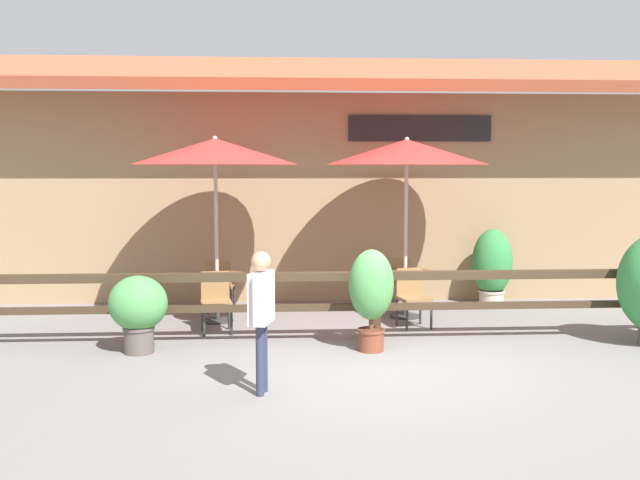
{
  "coord_description": "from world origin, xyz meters",
  "views": [
    {
      "loc": [
        -1.31,
        -8.27,
        2.34
      ],
      "look_at": [
        -0.71,
        1.53,
        1.33
      ],
      "focal_mm": 40.0,
      "sensor_mm": 36.0,
      "label": 1
    }
  ],
  "objects_px": {
    "chair_near_streetside": "(216,299)",
    "patio_umbrella_near": "(215,152)",
    "potted_plant_corner_fern": "(138,308)",
    "potted_plant_tall_tropical": "(371,291)",
    "patio_umbrella_middle": "(407,152)",
    "chair_middle_streetside": "(412,295)",
    "potted_plant_small_flowering": "(492,265)",
    "chair_near_wallside": "(220,283)",
    "pedestrian": "(261,303)",
    "chair_middle_wallside": "(397,280)",
    "dining_table_near": "(217,284)",
    "dining_table_middle": "(405,280)"
  },
  "relations": [
    {
      "from": "patio_umbrella_middle",
      "to": "potted_plant_corner_fern",
      "type": "height_order",
      "value": "patio_umbrella_middle"
    },
    {
      "from": "chair_middle_wallside",
      "to": "potted_plant_small_flowering",
      "type": "distance_m",
      "value": 1.72
    },
    {
      "from": "chair_middle_wallside",
      "to": "pedestrian",
      "type": "xyz_separation_m",
      "value": [
        -2.14,
        -4.35,
        0.47
      ]
    },
    {
      "from": "chair_near_streetside",
      "to": "pedestrian",
      "type": "xyz_separation_m",
      "value": [
        0.7,
        -2.82,
        0.47
      ]
    },
    {
      "from": "chair_near_wallside",
      "to": "chair_near_streetside",
      "type": "bearing_deg",
      "value": 95.88
    },
    {
      "from": "dining_table_middle",
      "to": "potted_plant_corner_fern",
      "type": "distance_m",
      "value": 4.21
    },
    {
      "from": "patio_umbrella_near",
      "to": "chair_near_streetside",
      "type": "relative_size",
      "value": 3.26
    },
    {
      "from": "patio_umbrella_middle",
      "to": "dining_table_middle",
      "type": "height_order",
      "value": "patio_umbrella_middle"
    },
    {
      "from": "chair_near_wallside",
      "to": "dining_table_middle",
      "type": "distance_m",
      "value": 2.95
    },
    {
      "from": "chair_near_wallside",
      "to": "chair_middle_streetside",
      "type": "bearing_deg",
      "value": 161.1
    },
    {
      "from": "chair_near_wallside",
      "to": "chair_middle_streetside",
      "type": "distance_m",
      "value": 3.13
    },
    {
      "from": "chair_middle_wallside",
      "to": "potted_plant_corner_fern",
      "type": "xyz_separation_m",
      "value": [
        -3.72,
        -2.63,
        0.09
      ]
    },
    {
      "from": "patio_umbrella_near",
      "to": "potted_plant_corner_fern",
      "type": "xyz_separation_m",
      "value": [
        -0.84,
        -1.78,
        -1.99
      ]
    },
    {
      "from": "chair_near_wallside",
      "to": "potted_plant_small_flowering",
      "type": "xyz_separation_m",
      "value": [
        4.57,
        0.43,
        0.19
      ]
    },
    {
      "from": "chair_near_streetside",
      "to": "potted_plant_small_flowering",
      "type": "distance_m",
      "value": 4.88
    },
    {
      "from": "patio_umbrella_near",
      "to": "chair_middle_wallside",
      "type": "height_order",
      "value": "patio_umbrella_near"
    },
    {
      "from": "dining_table_near",
      "to": "chair_near_streetside",
      "type": "relative_size",
      "value": 1.01
    },
    {
      "from": "dining_table_near",
      "to": "patio_umbrella_near",
      "type": "bearing_deg",
      "value": 90.0
    },
    {
      "from": "patio_umbrella_middle",
      "to": "potted_plant_corner_fern",
      "type": "xyz_separation_m",
      "value": [
        -3.74,
        -1.94,
        -1.99
      ]
    },
    {
      "from": "patio_umbrella_near",
      "to": "chair_near_wallside",
      "type": "height_order",
      "value": "patio_umbrella_near"
    },
    {
      "from": "patio_umbrella_near",
      "to": "dining_table_near",
      "type": "bearing_deg",
      "value": -90.0
    },
    {
      "from": "dining_table_near",
      "to": "patio_umbrella_middle",
      "type": "relative_size",
      "value": 0.31
    },
    {
      "from": "potted_plant_corner_fern",
      "to": "pedestrian",
      "type": "relative_size",
      "value": 0.66
    },
    {
      "from": "potted_plant_corner_fern",
      "to": "potted_plant_small_flowering",
      "type": "height_order",
      "value": "potted_plant_small_flowering"
    },
    {
      "from": "patio_umbrella_middle",
      "to": "chair_middle_streetside",
      "type": "distance_m",
      "value": 2.19
    },
    {
      "from": "potted_plant_tall_tropical",
      "to": "potted_plant_small_flowering",
      "type": "relative_size",
      "value": 1.01
    },
    {
      "from": "chair_near_streetside",
      "to": "potted_plant_corner_fern",
      "type": "xyz_separation_m",
      "value": [
        -0.88,
        -1.09,
        0.09
      ]
    },
    {
      "from": "chair_near_streetside",
      "to": "chair_near_wallside",
      "type": "xyz_separation_m",
      "value": [
        -0.05,
        1.37,
        0.0
      ]
    },
    {
      "from": "potted_plant_tall_tropical",
      "to": "dining_table_near",
      "type": "bearing_deg",
      "value": 138.47
    },
    {
      "from": "potted_plant_corner_fern",
      "to": "pedestrian",
      "type": "distance_m",
      "value": 2.37
    },
    {
      "from": "potted_plant_small_flowering",
      "to": "pedestrian",
      "type": "bearing_deg",
      "value": -129.62
    },
    {
      "from": "dining_table_near",
      "to": "chair_middle_streetside",
      "type": "height_order",
      "value": "chair_middle_streetside"
    },
    {
      "from": "chair_near_streetside",
      "to": "patio_umbrella_near",
      "type": "bearing_deg",
      "value": 83.8
    },
    {
      "from": "patio_umbrella_near",
      "to": "potted_plant_tall_tropical",
      "type": "height_order",
      "value": "patio_umbrella_near"
    },
    {
      "from": "patio_umbrella_near",
      "to": "chair_middle_streetside",
      "type": "distance_m",
      "value": 3.59
    },
    {
      "from": "dining_table_near",
      "to": "chair_near_streetside",
      "type": "distance_m",
      "value": 0.7
    },
    {
      "from": "dining_table_middle",
      "to": "patio_umbrella_middle",
      "type": "bearing_deg",
      "value": 90.0
    },
    {
      "from": "potted_plant_small_flowering",
      "to": "chair_middle_wallside",
      "type": "bearing_deg",
      "value": -170.98
    },
    {
      "from": "chair_middle_streetside",
      "to": "patio_umbrella_middle",
      "type": "bearing_deg",
      "value": 75.55
    },
    {
      "from": "potted_plant_corner_fern",
      "to": "potted_plant_tall_tropical",
      "type": "distance_m",
      "value": 2.94
    },
    {
      "from": "potted_plant_small_flowering",
      "to": "pedestrian",
      "type": "relative_size",
      "value": 0.87
    },
    {
      "from": "chair_near_streetside",
      "to": "potted_plant_tall_tropical",
      "type": "distance_m",
      "value": 2.38
    },
    {
      "from": "patio_umbrella_middle",
      "to": "chair_middle_streetside",
      "type": "bearing_deg",
      "value": -91.62
    },
    {
      "from": "dining_table_near",
      "to": "chair_near_wallside",
      "type": "xyz_separation_m",
      "value": [
        -0.01,
        0.69,
        -0.1
      ]
    },
    {
      "from": "patio_umbrella_middle",
      "to": "dining_table_middle",
      "type": "distance_m",
      "value": 1.98
    },
    {
      "from": "chair_middle_wallside",
      "to": "potted_plant_corner_fern",
      "type": "relative_size",
      "value": 0.87
    },
    {
      "from": "patio_umbrella_near",
      "to": "dining_table_middle",
      "type": "relative_size",
      "value": 3.24
    },
    {
      "from": "chair_middle_wallside",
      "to": "potted_plant_tall_tropical",
      "type": "xyz_separation_m",
      "value": [
        -0.79,
        -2.71,
        0.29
      ]
    },
    {
      "from": "dining_table_near",
      "to": "potted_plant_tall_tropical",
      "type": "xyz_separation_m",
      "value": [
        2.1,
        -1.86,
        0.19
      ]
    },
    {
      "from": "chair_near_wallside",
      "to": "pedestrian",
      "type": "height_order",
      "value": "pedestrian"
    }
  ]
}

